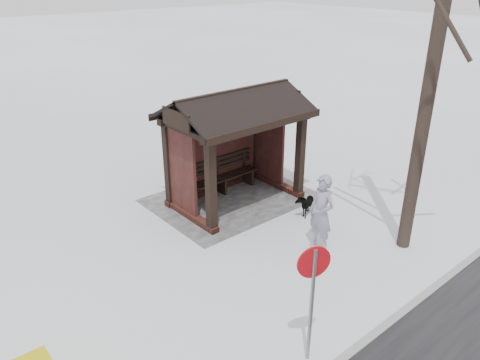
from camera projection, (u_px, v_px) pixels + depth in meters
name	position (u px, v px, depth m)	size (l,w,h in m)	color
ground	(236.00, 201.00, 12.79)	(120.00, 120.00, 0.00)	white
kerb	(419.00, 299.00, 8.96)	(120.00, 0.15, 0.06)	gray
trampled_patch	(231.00, 198.00, 12.92)	(4.20, 3.20, 0.02)	#96979C
bus_shelter	(232.00, 124.00, 12.01)	(3.60, 2.40, 3.09)	#3D1E16
pedestrian	(321.00, 213.00, 10.27)	(0.65, 0.43, 1.79)	gray
dog	(305.00, 203.00, 11.99)	(0.33, 0.73, 0.61)	black
road_sign	(313.00, 279.00, 7.00)	(0.51, 0.24, 2.13)	gray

